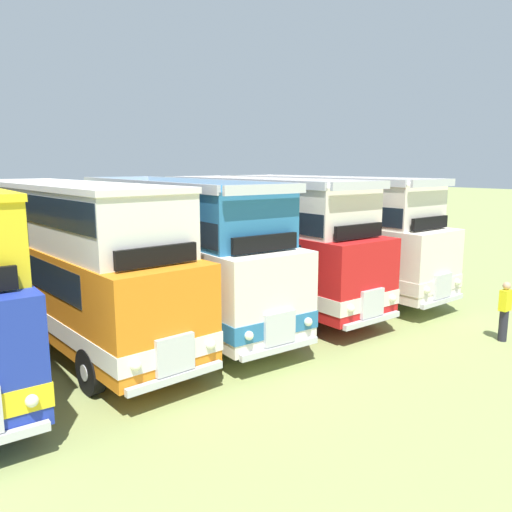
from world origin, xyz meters
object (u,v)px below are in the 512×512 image
Objects in this scene: bus_fifth_in_row at (323,231)px; bus_third_in_row at (174,246)px; bus_second_in_row at (71,255)px; bus_fourth_in_row at (259,238)px; marshal_person at (504,311)px.

bus_third_in_row is at bearing 177.90° from bus_fifth_in_row.
bus_fifth_in_row reaches higher than bus_second_in_row.
bus_third_in_row is 6.68m from bus_fifth_in_row.
bus_third_in_row reaches higher than bus_second_in_row.
bus_third_in_row is 1.07× the size of bus_fourth_in_row.
bus_second_in_row is at bearing 179.01° from bus_fifth_in_row.
bus_fourth_in_row is 3.34m from bus_fifth_in_row.
bus_fourth_in_row is at bearing 109.94° from marshal_person.
bus_fifth_in_row is (6.68, -0.24, -0.00)m from bus_third_in_row.
bus_second_in_row is 3.36m from bus_third_in_row.
bus_second_in_row is 6.25× the size of marshal_person.
bus_second_in_row reaches higher than marshal_person.
bus_third_in_row is at bearing 1.24° from bus_second_in_row.
bus_fourth_in_row is 0.98× the size of bus_fifth_in_row.
bus_third_in_row reaches higher than marshal_person.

